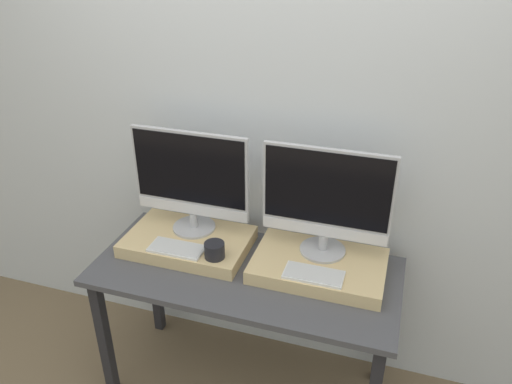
# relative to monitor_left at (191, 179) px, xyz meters

# --- Properties ---
(wall_back) EXTENTS (8.00, 0.04, 2.60)m
(wall_back) POSITION_rel_monitor_left_xyz_m (0.33, 0.23, 0.17)
(wall_back) COLOR silver
(wall_back) RESTS_ON ground_plane
(workbench) EXTENTS (1.43, 0.65, 0.78)m
(workbench) POSITION_rel_monitor_left_xyz_m (0.33, -0.16, -0.44)
(workbench) COLOR #47474C
(workbench) RESTS_ON ground_plane
(wooden_riser_left) EXTENTS (0.60, 0.39, 0.07)m
(wooden_riser_left) POSITION_rel_monitor_left_xyz_m (0.00, -0.08, -0.31)
(wooden_riser_left) COLOR #D6B77F
(wooden_riser_left) RESTS_ON workbench
(monitor_left) EXTENTS (0.58, 0.22, 0.52)m
(monitor_left) POSITION_rel_monitor_left_xyz_m (0.00, 0.00, 0.00)
(monitor_left) COLOR #B2B2B7
(monitor_left) RESTS_ON wooden_riser_left
(keyboard_left) EXTENTS (0.26, 0.12, 0.01)m
(keyboard_left) POSITION_rel_monitor_left_xyz_m (0.00, -0.20, -0.27)
(keyboard_left) COLOR silver
(keyboard_left) RESTS_ON wooden_riser_left
(mug) EXTENTS (0.10, 0.10, 0.08)m
(mug) POSITION_rel_monitor_left_xyz_m (0.19, -0.20, -0.24)
(mug) COLOR black
(mug) RESTS_ON wooden_riser_left
(wooden_riser_right) EXTENTS (0.60, 0.39, 0.07)m
(wooden_riser_right) POSITION_rel_monitor_left_xyz_m (0.66, -0.08, -0.31)
(wooden_riser_right) COLOR #D6B77F
(wooden_riser_right) RESTS_ON workbench
(monitor_right) EXTENTS (0.58, 0.22, 0.52)m
(monitor_right) POSITION_rel_monitor_left_xyz_m (0.66, 0.00, 0.00)
(monitor_right) COLOR #B2B2B7
(monitor_right) RESTS_ON wooden_riser_right
(keyboard_right) EXTENTS (0.26, 0.12, 0.01)m
(keyboard_right) POSITION_rel_monitor_left_xyz_m (0.66, -0.20, -0.27)
(keyboard_right) COLOR silver
(keyboard_right) RESTS_ON wooden_riser_right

